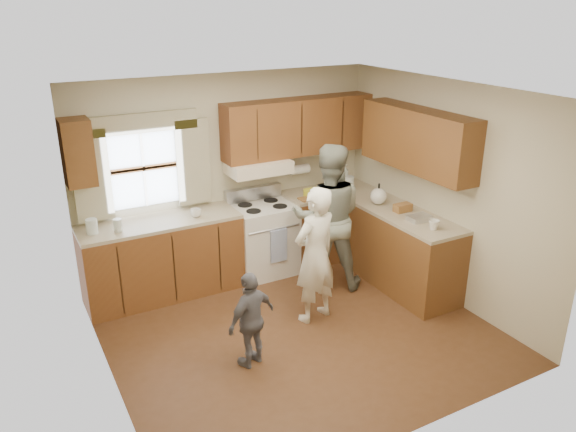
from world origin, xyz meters
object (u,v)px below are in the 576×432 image
child (252,319)px  stove (263,238)px  woman_right (328,217)px  woman_left (315,255)px

child → stove: bearing=-139.8°
woman_right → child: size_ratio=1.83×
woman_left → woman_right: bearing=-145.1°
stove → woman_right: woman_right is taller
stove → woman_right: size_ratio=0.60×
woman_left → child: 1.08m
woman_left → child: size_ratio=1.57×
woman_left → woman_right: size_ratio=0.86×
woman_left → child: bearing=11.3°
stove → child: bearing=-119.3°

